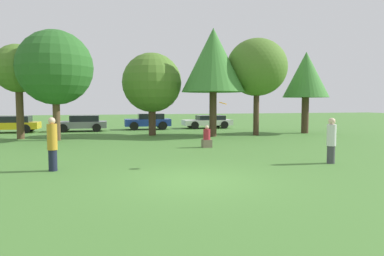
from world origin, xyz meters
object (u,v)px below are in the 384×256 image
object	(u,v)px
person_catcher	(331,140)
tree_3	(152,83)
frisbee	(223,103)
parked_car_blue	(148,121)
tree_1	(18,70)
tree_5	(257,68)
tree_2	(55,68)
parked_car_grey	(82,123)
bystander_sitting	(207,138)
tree_4	(213,61)
parked_car_white	(208,121)
tree_6	(306,75)
parked_car_yellow	(11,124)
person_thrower	(52,144)

from	to	relation	value
person_catcher	tree_3	size ratio (longest dim) A/B	0.30
frisbee	parked_car_blue	distance (m)	18.02
tree_1	tree_5	bearing A→B (deg)	-5.51
tree_2	parked_car_grey	size ratio (longest dim) A/B	1.63
frisbee	bystander_sitting	distance (m)	5.58
tree_4	parked_car_grey	bearing A→B (deg)	142.52
tree_4	parked_car_blue	xyz separation A→B (m)	(-3.39, 7.31, -4.38)
tree_2	parked_car_white	bearing A→B (deg)	31.69
tree_6	parked_car_white	size ratio (longest dim) A/B	1.38
bystander_sitting	tree_2	size ratio (longest dim) A/B	0.17
person_catcher	bystander_sitting	bearing A→B (deg)	-54.64
tree_3	tree_4	distance (m)	4.52
tree_2	tree_6	world-z (taller)	tree_2
frisbee	parked_car_blue	size ratio (longest dim) A/B	0.07
frisbee	tree_3	size ratio (longest dim) A/B	0.05
tree_1	bystander_sitting	bearing A→B (deg)	-34.70
tree_5	parked_car_yellow	bearing A→B (deg)	158.64
person_thrower	tree_2	size ratio (longest dim) A/B	0.27
bystander_sitting	tree_4	xyz separation A→B (m)	(2.14, 5.45, 4.64)
parked_car_blue	parked_car_white	xyz separation A→B (m)	(5.38, 0.12, -0.09)
tree_6	parked_car_grey	size ratio (longest dim) A/B	1.50
tree_5	frisbee	bearing A→B (deg)	-120.84
person_thrower	tree_2	bearing A→B (deg)	102.29
tree_5	parked_car_grey	xyz separation A→B (m)	(-11.99, 6.69, -4.04)
tree_3	parked_car_white	bearing A→B (deg)	43.57
person_catcher	tree_2	world-z (taller)	tree_2
tree_1	parked_car_white	world-z (taller)	tree_1
bystander_sitting	parked_car_grey	bearing A→B (deg)	118.58
bystander_sitting	tree_5	size ratio (longest dim) A/B	0.17
tree_1	tree_6	bearing A→B (deg)	-2.59
parked_car_grey	parked_car_blue	distance (m)	5.43
person_catcher	parked_car_yellow	distance (m)	23.28
bystander_sitting	parked_car_grey	size ratio (longest dim) A/B	0.28
tree_2	person_thrower	bearing A→B (deg)	-84.28
parked_car_blue	person_thrower	bearing A→B (deg)	73.76
tree_5	tree_3	bearing A→B (deg)	165.54
tree_1	parked_car_white	distance (m)	15.85
tree_5	parked_car_white	world-z (taller)	tree_5
person_thrower	parked_car_yellow	bearing A→B (deg)	113.37
person_catcher	tree_1	bearing A→B (deg)	-37.18
tree_4	tree_5	xyz separation A→B (m)	(3.20, 0.04, -0.38)
person_thrower	tree_6	bearing A→B (deg)	39.44
frisbee	parked_car_white	bearing A→B (deg)	74.04
parked_car_yellow	parked_car_white	world-z (taller)	parked_car_yellow
tree_2	tree_6	size ratio (longest dim) A/B	1.09
tree_5	tree_6	distance (m)	4.34
tree_2	frisbee	bearing A→B (deg)	-57.78
tree_2	bystander_sitting	bearing A→B (deg)	-35.38
tree_1	person_catcher	bearing A→B (deg)	-43.75
person_catcher	tree_2	size ratio (longest dim) A/B	0.26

